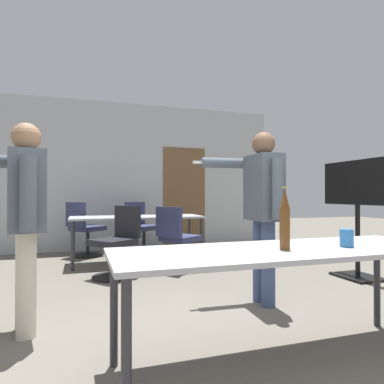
{
  "coord_description": "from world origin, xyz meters",
  "views": [
    {
      "loc": [
        -0.95,
        -1.5,
        1.07
      ],
      "look_at": [
        0.23,
        2.15,
        1.1
      ],
      "focal_mm": 32.0,
      "sensor_mm": 36.0,
      "label": 1
    }
  ],
  "objects": [
    {
      "name": "office_chair_mid_tucked",
      "position": [
        -0.5,
        3.04,
        0.43
      ],
      "size": [
        0.69,
        0.67,
        0.92
      ],
      "rotation": [
        0.0,
        0.0,
        2.22
      ],
      "color": "black",
      "rests_on": "ground_plane"
    },
    {
      "name": "office_chair_far_right",
      "position": [
        -0.9,
        4.69,
        0.45
      ],
      "size": [
        0.69,
        0.68,
        0.94
      ],
      "rotation": [
        0.0,
        0.0,
        5.41
      ],
      "color": "black",
      "rests_on": "ground_plane"
    },
    {
      "name": "beer_bottle",
      "position": [
        0.24,
        0.32,
        0.91
      ],
      "size": [
        0.06,
        0.06,
        0.39
      ],
      "color": "#563314",
      "rests_on": "conference_table_near"
    },
    {
      "name": "back_wall",
      "position": [
        0.03,
        5.39,
        1.43
      ],
      "size": [
        5.97,
        0.12,
        2.89
      ],
      "color": "#B2B5B7",
      "rests_on": "ground_plane"
    },
    {
      "name": "drink_cup",
      "position": [
        0.69,
        0.3,
        0.79
      ],
      "size": [
        0.09,
        0.09,
        0.12
      ],
      "color": "#2866A3",
      "rests_on": "conference_table_near"
    },
    {
      "name": "office_chair_side_rolled",
      "position": [
        0.35,
        3.19,
        0.42
      ],
      "size": [
        0.68,
        0.66,
        0.9
      ],
      "rotation": [
        0.0,
        0.0,
        5.31
      ],
      "color": "black",
      "rests_on": "ground_plane"
    },
    {
      "name": "office_chair_near_pushed",
      "position": [
        0.1,
        4.76,
        0.44
      ],
      "size": [
        0.65,
        0.68,
        0.93
      ],
      "rotation": [
        0.0,
        0.0,
        3.67
      ],
      "color": "black",
      "rests_on": "ground_plane"
    },
    {
      "name": "tv_screen",
      "position": [
        2.44,
        2.02,
        0.95
      ],
      "size": [
        0.44,
        1.19,
        1.52
      ],
      "rotation": [
        0.0,
        0.0,
        -1.57
      ],
      "color": "black",
      "rests_on": "ground_plane"
    },
    {
      "name": "conference_table_far",
      "position": [
        -0.1,
        3.92,
        0.67
      ],
      "size": [
        2.05,
        0.75,
        0.73
      ],
      "color": "#A8A8AD",
      "rests_on": "ground_plane"
    },
    {
      "name": "person_far_watching",
      "position": [
        -1.37,
        1.41,
        0.97
      ],
      "size": [
        0.84,
        0.67,
        1.63
      ],
      "rotation": [
        0.0,
        0.0,
        1.76
      ],
      "color": "beige",
      "rests_on": "ground_plane"
    },
    {
      "name": "conference_table_near",
      "position": [
        0.3,
        0.38,
        0.67
      ],
      "size": [
        2.22,
        0.74,
        0.73
      ],
      "color": "#A8A8AD",
      "rests_on": "ground_plane"
    },
    {
      "name": "person_right_polo",
      "position": [
        0.74,
        1.48,
        1.02
      ],
      "size": [
        0.77,
        0.67,
        1.69
      ],
      "rotation": [
        0.0,
        0.0,
        1.52
      ],
      "color": "#3D4C75",
      "rests_on": "ground_plane"
    }
  ]
}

